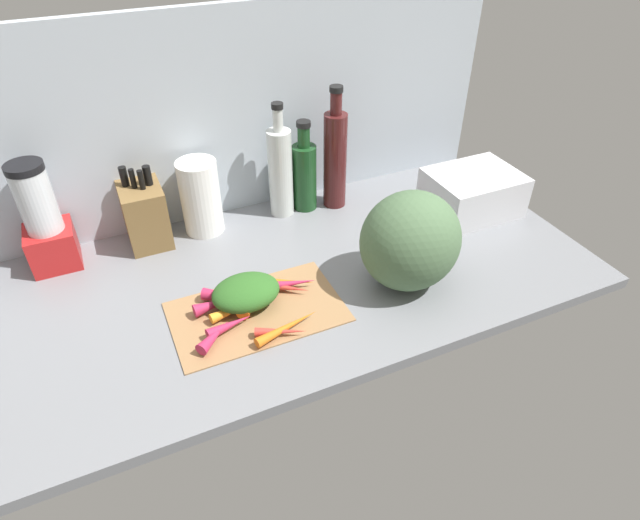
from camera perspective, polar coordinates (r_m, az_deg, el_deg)
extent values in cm
cube|color=slate|center=(144.99, -4.62, -2.09)|extent=(170.00, 80.00, 3.00)
cube|color=#ADB7C1|center=(161.08, -10.19, 14.75)|extent=(170.00, 3.00, 60.00)
cube|color=#997047|center=(133.15, -6.69, -5.42)|extent=(41.67, 25.29, 0.80)
cone|color=orange|center=(138.51, -4.00, -2.36)|extent=(14.88, 8.95, 2.42)
cone|color=red|center=(136.71, -3.59, -3.01)|extent=(10.38, 8.24, 2.26)
cone|color=#B2264C|center=(134.81, -9.24, -3.94)|extent=(14.63, 11.38, 3.17)
cone|color=orange|center=(131.85, -9.16, -5.23)|extent=(12.25, 4.47, 2.56)
cone|color=orange|center=(133.96, -7.24, -3.92)|extent=(10.97, 12.12, 3.54)
cone|color=#B2264C|center=(133.57, -11.19, -4.65)|extent=(10.31, 4.14, 3.28)
cone|color=#B2264C|center=(137.37, -3.53, -2.54)|extent=(15.85, 6.44, 3.13)
cone|color=#B2264C|center=(125.90, -11.12, -7.86)|extent=(10.09, 8.90, 3.05)
cone|color=#B2264C|center=(134.54, -6.12, -3.73)|extent=(16.11, 8.26, 3.07)
cone|color=orange|center=(126.20, -3.48, -7.09)|extent=(17.16, 6.59, 2.47)
cone|color=red|center=(125.34, -4.17, -7.59)|extent=(11.99, 6.67, 2.23)
cone|color=#B2264C|center=(127.82, -9.57, -6.84)|extent=(11.64, 4.91, 2.86)
ellipsoid|color=#2D6023|center=(132.73, -7.87, -3.42)|extent=(16.91, 13.00, 7.15)
ellipsoid|color=#4C6B47|center=(135.56, 9.56, 2.00)|extent=(25.87, 23.51, 26.03)
cube|color=brown|center=(159.99, -18.13, 4.71)|extent=(11.27, 16.27, 17.71)
cylinder|color=black|center=(155.88, -20.11, 8.34)|extent=(2.10, 2.10, 5.50)
cylinder|color=black|center=(153.95, -19.27, 8.16)|extent=(1.51, 1.51, 5.50)
cylinder|color=black|center=(152.62, -18.46, 8.08)|extent=(1.51, 1.51, 5.50)
cylinder|color=black|center=(154.33, -17.85, 8.55)|extent=(2.16, 2.16, 5.50)
cube|color=red|center=(161.36, -26.48, 1.28)|extent=(12.13, 12.13, 11.20)
cylinder|color=silver|center=(154.40, -27.91, 5.55)|extent=(9.10, 9.10, 17.22)
cylinder|color=black|center=(150.31, -28.95, 8.61)|extent=(9.28, 9.28, 1.80)
cylinder|color=white|center=(159.22, -12.57, 6.53)|extent=(11.43, 11.43, 22.20)
cylinder|color=silver|center=(163.08, -4.22, 9.13)|extent=(7.25, 7.25, 27.11)
cylinder|color=silver|center=(155.89, -4.50, 14.61)|extent=(2.94, 2.94, 6.61)
cylinder|color=black|center=(154.36, -4.58, 16.01)|extent=(3.38, 3.38, 1.60)
cylinder|color=#19421E|center=(167.15, -1.66, 8.74)|extent=(7.49, 7.49, 20.80)
cylinder|color=#19421E|center=(161.14, -1.75, 12.97)|extent=(3.72, 3.72, 6.25)
cylinder|color=black|center=(159.57, -1.77, 14.25)|extent=(4.28, 4.28, 1.60)
cylinder|color=#471919|center=(166.75, 1.60, 10.43)|extent=(7.12, 7.12, 29.92)
cylinder|color=#471919|center=(159.35, 1.72, 16.32)|extent=(3.46, 3.46, 6.66)
cylinder|color=black|center=(157.93, 1.75, 17.72)|extent=(3.98, 3.98, 1.60)
cube|color=silver|center=(173.40, 15.87, 6.89)|extent=(26.95, 21.11, 12.95)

